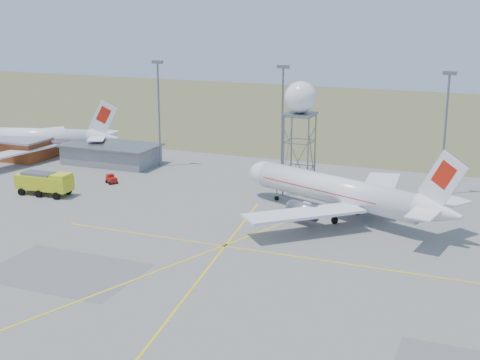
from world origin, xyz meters
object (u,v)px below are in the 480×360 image
at_px(airliner_main, 339,192).
at_px(airliner_far, 34,138).
at_px(radar_tower, 300,132).
at_px(fire_truck, 46,184).
at_px(baggage_tug, 111,180).

relative_size(airliner_main, airliner_far, 1.04).
bearing_deg(airliner_far, radar_tower, 159.08).
xyz_separation_m(airliner_far, radar_tower, (59.86, -6.70, 6.91)).
height_order(radar_tower, fire_truck, radar_tower).
relative_size(airliner_main, baggage_tug, 14.76).
distance_m(radar_tower, baggage_tug, 34.76).
height_order(airliner_main, baggage_tug, airliner_main).
relative_size(airliner_far, fire_truck, 3.55).
bearing_deg(airliner_main, baggage_tug, 17.16).
distance_m(airliner_main, fire_truck, 48.59).
height_order(airliner_far, fire_truck, airliner_far).
relative_size(radar_tower, baggage_tug, 7.72).
xyz_separation_m(airliner_main, radar_tower, (-9.32, 9.81, 6.67)).
bearing_deg(airliner_main, airliner_far, 8.38).
height_order(airliner_far, radar_tower, radar_tower).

